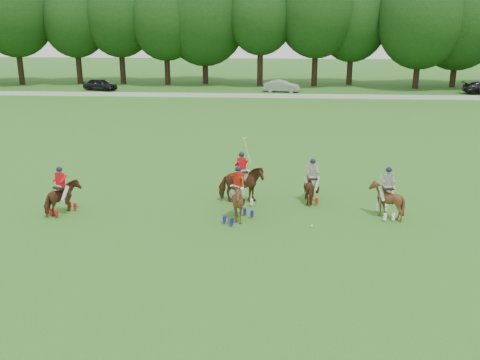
# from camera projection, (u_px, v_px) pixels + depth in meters

# --- Properties ---
(ground) EXTENTS (180.00, 180.00, 0.00)m
(ground) POSITION_uv_depth(u_px,v_px,m) (222.00, 248.00, 20.31)
(ground) COLOR #22631C
(ground) RESTS_ON ground
(tree_line) EXTENTS (117.98, 14.32, 14.75)m
(tree_line) POSITION_uv_depth(u_px,v_px,m) (263.00, 16.00, 63.61)
(tree_line) COLOR black
(tree_line) RESTS_ON ground
(boundary_rail) EXTENTS (120.00, 0.10, 0.44)m
(boundary_rail) POSITION_uv_depth(u_px,v_px,m) (257.00, 96.00, 56.44)
(boundary_rail) COLOR white
(boundary_rail) RESTS_ON ground
(car_left) EXTENTS (4.31, 2.69, 1.37)m
(car_left) POSITION_uv_depth(u_px,v_px,m) (100.00, 84.00, 61.75)
(car_left) COLOR black
(car_left) RESTS_ON ground
(car_mid) EXTENTS (4.14, 1.83, 1.32)m
(car_mid) POSITION_uv_depth(u_px,v_px,m) (282.00, 86.00, 60.44)
(car_mid) COLOR #AFAEB4
(car_mid) RESTS_ON ground
(polo_red_a) EXTENTS (1.46, 1.88, 2.17)m
(polo_red_a) POSITION_uv_depth(u_px,v_px,m) (62.00, 197.00, 23.54)
(polo_red_a) COLOR #452412
(polo_red_a) RESTS_ON ground
(polo_red_b) EXTENTS (2.26, 2.16, 3.00)m
(polo_red_b) POSITION_uv_depth(u_px,v_px,m) (242.00, 185.00, 24.86)
(polo_red_b) COLOR #452412
(polo_red_b) RESTS_ON ground
(polo_red_c) EXTENTS (2.11, 2.14, 2.45)m
(polo_red_c) POSITION_uv_depth(u_px,v_px,m) (238.00, 201.00, 22.65)
(polo_red_c) COLOR #452412
(polo_red_c) RESTS_ON ground
(polo_stripe_a) EXTENTS (1.03, 1.69, 2.10)m
(polo_stripe_a) POSITION_uv_depth(u_px,v_px,m) (312.00, 187.00, 25.05)
(polo_stripe_a) COLOR #452412
(polo_stripe_a) RESTS_ON ground
(polo_stripe_b) EXTENTS (1.39, 1.53, 2.26)m
(polo_stripe_b) POSITION_uv_depth(u_px,v_px,m) (386.00, 199.00, 23.17)
(polo_stripe_b) COLOR #452412
(polo_stripe_b) RESTS_ON ground
(polo_ball) EXTENTS (0.09, 0.09, 0.09)m
(polo_ball) POSITION_uv_depth(u_px,v_px,m) (312.00, 226.00, 22.28)
(polo_ball) COLOR white
(polo_ball) RESTS_ON ground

